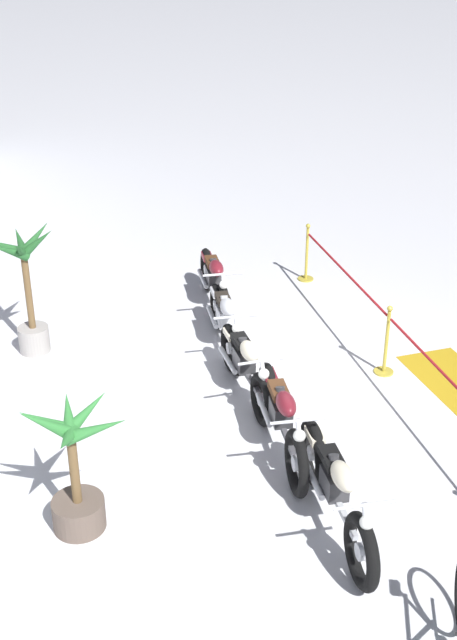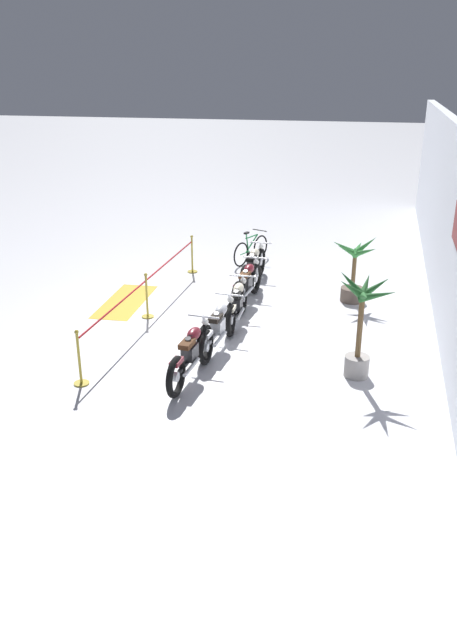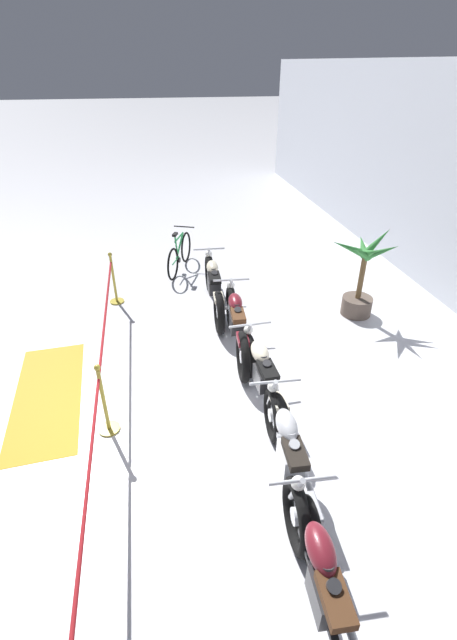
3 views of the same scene
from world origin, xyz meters
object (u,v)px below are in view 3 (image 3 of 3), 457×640
at_px(motorcycle_cream_2, 263,378).
at_px(stanchion_far_left, 107,331).
at_px(motorcycle_cream_0, 214,287).
at_px(stanchion_mid_left, 105,409).
at_px(motorcycle_maroon_1, 237,325).
at_px(floor_banner, 48,396).
at_px(potted_palm_right_of_row, 361,281).
at_px(motorcycle_silver_3, 289,456).
at_px(motorcycle_maroon_4, 323,592).
at_px(bicycle, 180,254).

height_order(motorcycle_cream_2, stanchion_far_left, stanchion_far_left).
xyz_separation_m(motorcycle_cream_0, motorcycle_cream_2, (2.77, 0.21, -0.01)).
height_order(motorcycle_cream_0, stanchion_mid_left, stanchion_mid_left).
bearing_deg(motorcycle_maroon_1, motorcycle_cream_2, 3.10).
height_order(stanchion_mid_left, floor_banner, stanchion_mid_left).
relative_size(motorcycle_cream_0, potted_palm_right_of_row, 1.42).
bearing_deg(stanchion_mid_left, motorcycle_silver_3, 57.99).
height_order(motorcycle_silver_3, stanchion_mid_left, stanchion_mid_left).
distance_m(potted_palm_right_of_row, stanchion_mid_left, 5.00).
height_order(motorcycle_silver_3, floor_banner, motorcycle_silver_3).
bearing_deg(potted_palm_right_of_row, motorcycle_cream_0, -104.53).
distance_m(motorcycle_cream_0, motorcycle_maroon_4, 5.51).
distance_m(motorcycle_silver_3, potted_palm_right_of_row, 4.25).
relative_size(motorcycle_cream_2, stanchion_far_left, 0.30).
distance_m(motorcycle_cream_0, motorcycle_maroon_1, 1.41).
bearing_deg(motorcycle_maroon_1, motorcycle_maroon_4, -2.16).
bearing_deg(stanchion_mid_left, motorcycle_cream_0, 146.98).
height_order(bicycle, stanchion_mid_left, stanchion_mid_left).
xyz_separation_m(potted_palm_right_of_row, stanchion_mid_left, (2.19, -4.48, -0.34)).
bearing_deg(motorcycle_cream_0, bicycle, -166.55).
height_order(motorcycle_maroon_1, stanchion_mid_left, stanchion_mid_left).
relative_size(stanchion_mid_left, floor_banner, 0.42).
relative_size(motorcycle_maroon_1, bicycle, 1.41).
distance_m(motorcycle_cream_2, stanchion_mid_left, 2.09).
bearing_deg(stanchion_far_left, motorcycle_cream_0, 129.65).
bearing_deg(motorcycle_maroon_4, bicycle, -176.51).
xyz_separation_m(stanchion_mid_left, floor_banner, (-0.84, -0.90, -0.35)).
bearing_deg(motorcycle_cream_2, motorcycle_maroon_1, -176.90).
bearing_deg(motorcycle_maroon_4, motorcycle_cream_2, 175.23).
bearing_deg(motorcycle_maroon_1, floor_banner, -77.91).
height_order(motorcycle_cream_0, stanchion_far_left, stanchion_far_left).
xyz_separation_m(motorcycle_cream_2, motorcycle_silver_3, (1.35, -0.07, 0.00)).
height_order(motorcycle_maroon_1, motorcycle_maroon_4, motorcycle_maroon_1).
xyz_separation_m(motorcycle_cream_0, potted_palm_right_of_row, (0.68, 2.61, 0.22)).
bearing_deg(motorcycle_cream_0, stanchion_mid_left, -33.02).
xyz_separation_m(motorcycle_maroon_1, potted_palm_right_of_row, (-0.73, 2.47, 0.21)).
bearing_deg(motorcycle_silver_3, motorcycle_maroon_1, -179.89).
distance_m(motorcycle_maroon_1, motorcycle_cream_2, 1.37).
distance_m(motorcycle_maroon_1, motorcycle_maroon_4, 4.11).
bearing_deg(stanchion_mid_left, motorcycle_maroon_4, 35.04).
bearing_deg(motorcycle_cream_2, motorcycle_silver_3, -2.90).
bearing_deg(stanchion_mid_left, motorcycle_maroon_1, 126.12).
relative_size(motorcycle_silver_3, bicycle, 1.38).
bearing_deg(motorcycle_cream_2, stanchion_far_left, -120.53).
xyz_separation_m(motorcycle_cream_2, potted_palm_right_of_row, (-2.10, 2.40, 0.23)).
bearing_deg(motorcycle_cream_2, stanchion_mid_left, -87.33).
height_order(motorcycle_cream_2, bicycle, bicycle).
relative_size(motorcycle_maroon_1, potted_palm_right_of_row, 1.36).
relative_size(motorcycle_silver_3, motorcycle_maroon_4, 0.99).
distance_m(motorcycle_maroon_4, floor_banner, 4.46).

